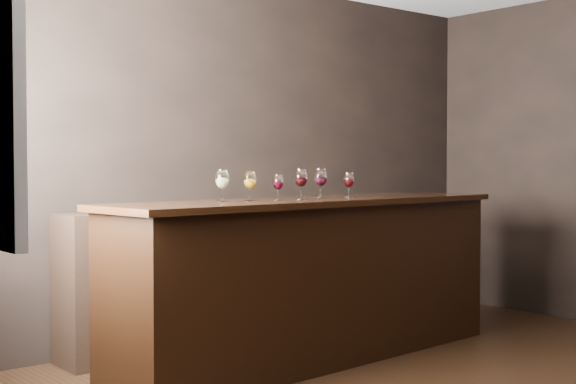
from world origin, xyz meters
TOP-DOWN VIEW (x-y plane):
  - room_shell at (-0.23, 0.11)m, footprint 5.02×4.52m
  - bar_counter at (-0.20, 1.18)m, footprint 3.10×0.89m
  - bar_top at (-0.20, 1.18)m, footprint 3.21×0.96m
  - back_bar_shelf at (-0.23, 2.03)m, footprint 2.82×0.40m
  - glass_white at (-0.94, 1.20)m, footprint 0.09×0.09m
  - glass_amber at (-0.73, 1.19)m, footprint 0.08×0.08m
  - glass_red_a at (-0.54, 1.15)m, footprint 0.07×0.07m
  - glass_red_b at (-0.34, 1.15)m, footprint 0.09×0.09m
  - glass_red_c at (-0.10, 1.22)m, footprint 0.09×0.09m
  - glass_red_d at (0.09, 1.14)m, footprint 0.08×0.08m

SIDE VIEW (x-z plane):
  - back_bar_shelf at x=-0.23m, z-range 0.00..1.02m
  - bar_counter at x=-0.20m, z-range 0.00..1.07m
  - bar_top at x=-0.20m, z-range 1.07..1.11m
  - glass_red_a at x=-0.54m, z-range 1.14..1.31m
  - glass_red_d at x=0.09m, z-range 1.14..1.32m
  - glass_amber at x=-0.73m, z-range 1.15..1.34m
  - glass_white at x=-0.94m, z-range 1.15..1.35m
  - glass_red_b at x=-0.34m, z-range 1.15..1.35m
  - glass_red_c at x=-0.10m, z-range 1.15..1.35m
  - room_shell at x=-0.23m, z-range 0.40..3.21m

